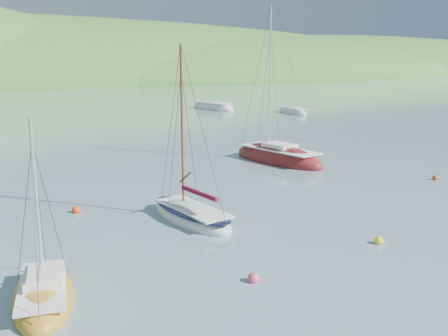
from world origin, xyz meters
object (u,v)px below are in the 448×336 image
sloop_red (278,159)px  sailboat_yellow (43,296)px  daysailer_white (191,216)px  distant_sloop_b (213,108)px  distant_sloop_d (293,112)px

sloop_red → sailboat_yellow: sloop_red is taller
daysailer_white → distant_sloop_b: 55.00m
daysailer_white → distant_sloop_b: size_ratio=0.72×
distant_sloop_b → sloop_red: bearing=-122.6°
sloop_red → distant_sloop_d: 35.15m
sloop_red → distant_sloop_d: (22.35, 27.13, -0.06)m
sloop_red → distant_sloop_b: (15.03, 38.10, -0.03)m
sailboat_yellow → distant_sloop_d: size_ratio=0.69×
sailboat_yellow → distant_sloop_d: distant_sloop_d is taller
daysailer_white → distant_sloop_b: distant_sloop_b is taller
daysailer_white → distant_sloop_d: (34.70, 36.73, -0.04)m
distant_sloop_b → sailboat_yellow: bearing=-135.0°
distant_sloop_b → distant_sloop_d: 13.19m
distant_sloop_b → daysailer_white: bearing=-130.9°
sloop_red → distant_sloop_b: sloop_red is taller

